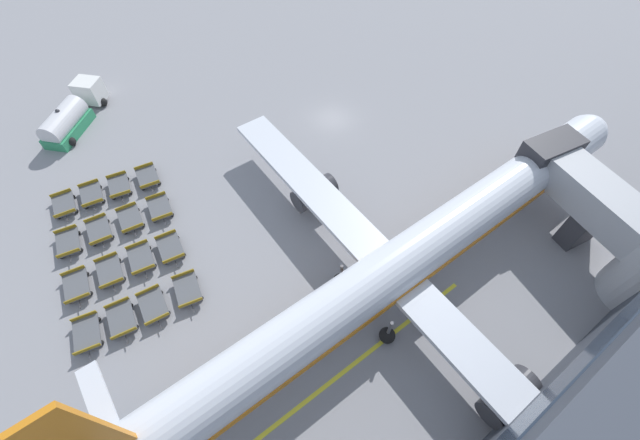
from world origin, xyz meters
TOP-DOWN VIEW (x-y plane):
  - ground_plane at (0.00, 0.00)m, footprint 500.00×500.00m
  - jet_bridge at (26.35, 6.68)m, footprint 15.16×6.96m
  - airplane at (18.93, -7.83)m, footprint 40.42×47.25m
  - fuel_tanker_primary at (-15.30, -22.72)m, footprint 8.17×8.32m
  - baggage_dolly_row_near_col_a at (-4.25, -26.84)m, footprint 3.52×2.10m
  - baggage_dolly_row_near_col_b at (0.12, -27.67)m, footprint 3.54×2.22m
  - baggage_dolly_row_near_col_c at (4.59, -28.26)m, footprint 3.53×2.16m
  - baggage_dolly_row_near_col_d at (8.91, -28.75)m, footprint 3.55×2.28m
  - baggage_dolly_row_mid_a_col_a at (-4.00, -24.50)m, footprint 3.53×2.15m
  - baggage_dolly_row_mid_a_col_b at (0.39, -25.20)m, footprint 3.51×2.07m
  - baggage_dolly_row_mid_a_col_c at (4.85, -25.76)m, footprint 3.53×2.14m
  - baggage_dolly_row_mid_a_col_d at (9.28, -26.37)m, footprint 3.53×2.15m
  - baggage_dolly_row_mid_b_col_a at (-3.55, -22.10)m, footprint 3.54×2.25m
  - baggage_dolly_row_mid_b_col_b at (0.75, -22.61)m, footprint 3.51×2.08m
  - baggage_dolly_row_mid_b_col_c at (5.15, -23.33)m, footprint 3.53×2.17m
  - baggage_dolly_row_mid_b_col_d at (9.65, -24.10)m, footprint 3.51×2.06m
  - baggage_dolly_row_far_col_a at (-3.09, -19.54)m, footprint 3.53×2.16m
  - baggage_dolly_row_far_col_b at (1.11, -20.07)m, footprint 3.53×2.19m
  - baggage_dolly_row_far_col_c at (5.60, -21.00)m, footprint 3.53×2.14m
  - baggage_dolly_row_far_col_d at (9.93, -21.47)m, footprint 3.55×2.29m
  - stand_guidance_stripe at (21.70, -18.04)m, footprint 0.44×27.63m

SIDE VIEW (x-z plane):
  - ground_plane at x=0.00m, z-range 0.00..0.00m
  - stand_guidance_stripe at x=21.70m, z-range 0.00..0.01m
  - baggage_dolly_row_near_col_a at x=-4.25m, z-range 0.02..0.94m
  - baggage_dolly_row_near_col_b at x=0.12m, z-range 0.02..0.94m
  - baggage_dolly_row_near_col_c at x=4.59m, z-range 0.02..0.94m
  - baggage_dolly_row_near_col_d at x=8.91m, z-range 0.02..0.94m
  - baggage_dolly_row_mid_a_col_a at x=-4.00m, z-range 0.02..0.94m
  - baggage_dolly_row_mid_a_col_b at x=0.39m, z-range 0.02..0.94m
  - baggage_dolly_row_mid_a_col_c at x=4.85m, z-range 0.02..0.94m
  - baggage_dolly_row_mid_a_col_d at x=9.28m, z-range 0.02..0.94m
  - baggage_dolly_row_mid_b_col_a at x=-3.55m, z-range 0.02..0.94m
  - baggage_dolly_row_mid_b_col_b at x=0.75m, z-range 0.02..0.94m
  - baggage_dolly_row_mid_b_col_c at x=5.15m, z-range 0.02..0.94m
  - baggage_dolly_row_mid_b_col_d at x=9.65m, z-range 0.02..0.94m
  - baggage_dolly_row_far_col_a at x=-3.09m, z-range 0.02..0.94m
  - baggage_dolly_row_far_col_b at x=1.11m, z-range 0.02..0.94m
  - baggage_dolly_row_far_col_c at x=5.60m, z-range 0.02..0.94m
  - baggage_dolly_row_far_col_d at x=9.93m, z-range 0.02..0.94m
  - fuel_tanker_primary at x=-15.30m, z-range -0.21..2.77m
  - airplane at x=18.93m, z-range -2.92..10.14m
  - jet_bridge at x=26.35m, z-range 0.57..6.95m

